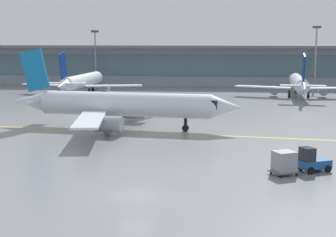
{
  "coord_description": "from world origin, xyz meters",
  "views": [
    {
      "loc": [
        6.2,
        -34.73,
        10.89
      ],
      "look_at": [
        0.5,
        16.71,
        3.0
      ],
      "focal_mm": 55.36,
      "sensor_mm": 36.0,
      "label": 1
    }
  ],
  "objects_px": {
    "gate_airplane_2": "(299,84)",
    "apron_light_mast_1": "(95,56)",
    "apron_light_mast_2": "(316,55)",
    "gate_airplane_1": "(82,81)",
    "cargo_dolly_lead": "(284,162)",
    "taxiing_regional_jet": "(123,105)",
    "baggage_tug": "(312,161)"
  },
  "relations": [
    {
      "from": "gate_airplane_2",
      "to": "taxiing_regional_jet",
      "type": "bearing_deg",
      "value": 149.39
    },
    {
      "from": "baggage_tug",
      "to": "cargo_dolly_lead",
      "type": "relative_size",
      "value": 1.14
    },
    {
      "from": "cargo_dolly_lead",
      "to": "gate_airplane_2",
      "type": "bearing_deg",
      "value": 53.85
    },
    {
      "from": "taxiing_regional_jet",
      "to": "gate_airplane_2",
      "type": "bearing_deg",
      "value": 62.6
    },
    {
      "from": "gate_airplane_1",
      "to": "apron_light_mast_1",
      "type": "distance_m",
      "value": 18.91
    },
    {
      "from": "taxiing_regional_jet",
      "to": "apron_light_mast_1",
      "type": "distance_m",
      "value": 59.8
    },
    {
      "from": "cargo_dolly_lead",
      "to": "apron_light_mast_1",
      "type": "relative_size",
      "value": 0.2
    },
    {
      "from": "taxiing_regional_jet",
      "to": "apron_light_mast_2",
      "type": "xyz_separation_m",
      "value": [
        31.87,
        53.75,
        4.65
      ]
    },
    {
      "from": "gate_airplane_1",
      "to": "gate_airplane_2",
      "type": "bearing_deg",
      "value": -87.18
    },
    {
      "from": "taxiing_regional_jet",
      "to": "apron_light_mast_1",
      "type": "xyz_separation_m",
      "value": [
        -17.83,
        56.92,
        4.26
      ]
    },
    {
      "from": "gate_airplane_2",
      "to": "baggage_tug",
      "type": "bearing_deg",
      "value": 177.05
    },
    {
      "from": "apron_light_mast_1",
      "to": "taxiing_regional_jet",
      "type": "bearing_deg",
      "value": -72.6
    },
    {
      "from": "gate_airplane_2",
      "to": "cargo_dolly_lead",
      "type": "distance_m",
      "value": 59.82
    },
    {
      "from": "apron_light_mast_1",
      "to": "cargo_dolly_lead",
      "type": "bearing_deg",
      "value": -65.53
    },
    {
      "from": "gate_airplane_1",
      "to": "gate_airplane_2",
      "type": "relative_size",
      "value": 1.02
    },
    {
      "from": "apron_light_mast_1",
      "to": "apron_light_mast_2",
      "type": "xyz_separation_m",
      "value": [
        49.7,
        -3.17,
        0.39
      ]
    },
    {
      "from": "gate_airplane_1",
      "to": "gate_airplane_2",
      "type": "distance_m",
      "value": 42.41
    },
    {
      "from": "apron_light_mast_1",
      "to": "apron_light_mast_2",
      "type": "relative_size",
      "value": 0.94
    },
    {
      "from": "gate_airplane_2",
      "to": "cargo_dolly_lead",
      "type": "xyz_separation_m",
      "value": [
        -9.09,
        -59.1,
        -1.54
      ]
    },
    {
      "from": "gate_airplane_2",
      "to": "baggage_tug",
      "type": "distance_m",
      "value": 58.24
    },
    {
      "from": "gate_airplane_1",
      "to": "gate_airplane_2",
      "type": "height_order",
      "value": "gate_airplane_1"
    },
    {
      "from": "apron_light_mast_1",
      "to": "apron_light_mast_2",
      "type": "height_order",
      "value": "apron_light_mast_2"
    },
    {
      "from": "cargo_dolly_lead",
      "to": "apron_light_mast_2",
      "type": "distance_m",
      "value": 75.73
    },
    {
      "from": "gate_airplane_2",
      "to": "apron_light_mast_1",
      "type": "height_order",
      "value": "apron_light_mast_1"
    },
    {
      "from": "gate_airplane_1",
      "to": "taxiing_regional_jet",
      "type": "distance_m",
      "value": 41.85
    },
    {
      "from": "gate_airplane_2",
      "to": "apron_light_mast_1",
      "type": "bearing_deg",
      "value": 71.36
    },
    {
      "from": "cargo_dolly_lead",
      "to": "apron_light_mast_2",
      "type": "xyz_separation_m",
      "value": [
        14.56,
        74.03,
        6.55
      ]
    },
    {
      "from": "cargo_dolly_lead",
      "to": "gate_airplane_1",
      "type": "bearing_deg",
      "value": 92.07
    },
    {
      "from": "gate_airplane_2",
      "to": "apron_light_mast_2",
      "type": "height_order",
      "value": "apron_light_mast_2"
    },
    {
      "from": "gate_airplane_2",
      "to": "apron_light_mast_2",
      "type": "bearing_deg",
      "value": -16.51
    },
    {
      "from": "taxiing_regional_jet",
      "to": "apron_light_mast_1",
      "type": "height_order",
      "value": "apron_light_mast_1"
    },
    {
      "from": "taxiing_regional_jet",
      "to": "cargo_dolly_lead",
      "type": "relative_size",
      "value": 11.41
    }
  ]
}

